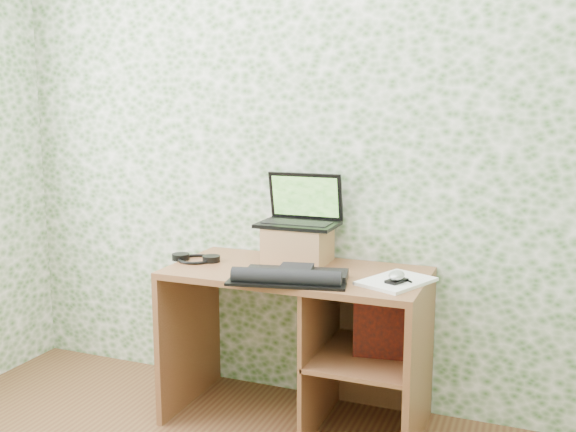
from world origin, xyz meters
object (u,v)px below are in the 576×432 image
at_px(desk, 314,325).
at_px(keyboard, 292,276).
at_px(riser, 298,244).
at_px(laptop, 301,213).
at_px(notepad, 396,281).

height_order(desk, keyboard, keyboard).
distance_m(riser, laptop, 0.15).
distance_m(keyboard, notepad, 0.45).
relative_size(laptop, notepad, 1.19).
distance_m(riser, notepad, 0.57).
distance_m(laptop, notepad, 0.62).
bearing_deg(notepad, riser, -176.71).
bearing_deg(notepad, laptop, 179.52).
bearing_deg(keyboard, laptop, 92.97).
relative_size(laptop, keyboard, 0.72).
bearing_deg(laptop, riser, -90.47).
relative_size(desk, notepad, 3.77).
distance_m(laptop, keyboard, 0.45).
height_order(riser, notepad, riser).
bearing_deg(riser, notepad, -20.09).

